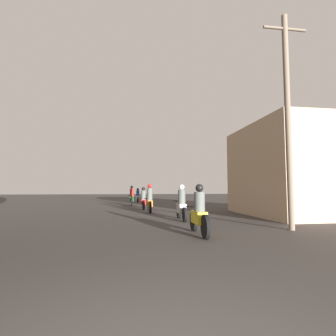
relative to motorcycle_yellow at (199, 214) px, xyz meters
name	(u,v)px	position (x,y,z in m)	size (l,w,h in m)	color
motorcycle_yellow	(199,214)	(0.00, 0.00, 0.00)	(0.60, 2.05, 1.53)	black
motorcycle_silver	(182,206)	(0.19, 3.67, 0.02)	(0.60, 1.95, 1.56)	black
motorcycle_orange	(150,201)	(-0.92, 7.60, 0.03)	(0.60, 2.02, 1.64)	black
motorcycle_red	(143,200)	(-1.16, 10.01, -0.02)	(0.60, 2.03, 1.48)	black
motorcycle_green	(132,197)	(-1.90, 13.99, 0.03)	(0.60, 1.97, 1.61)	black
motorcycle_white	(138,196)	(-1.27, 18.79, -0.05)	(0.60, 2.05, 1.41)	black
building_right_near	(299,170)	(6.77, 4.89, 1.73)	(5.51, 6.26, 4.69)	tan
utility_pole_near	(288,115)	(3.31, 0.43, 3.33)	(1.60, 0.20, 7.55)	#6B5B4C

